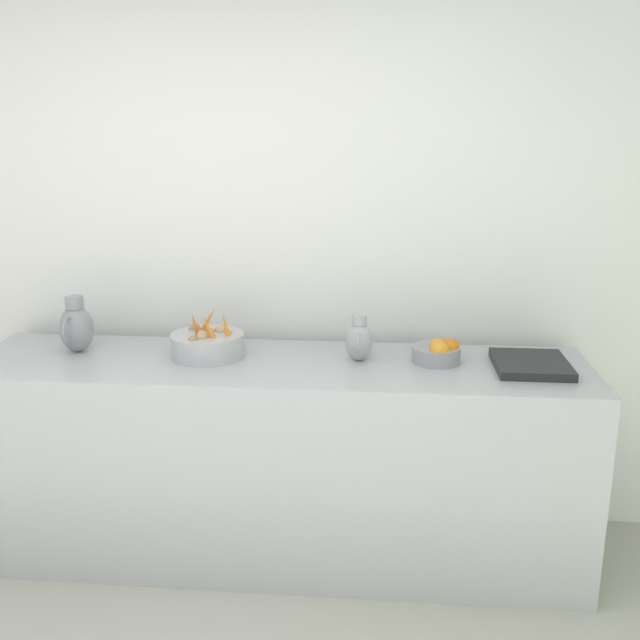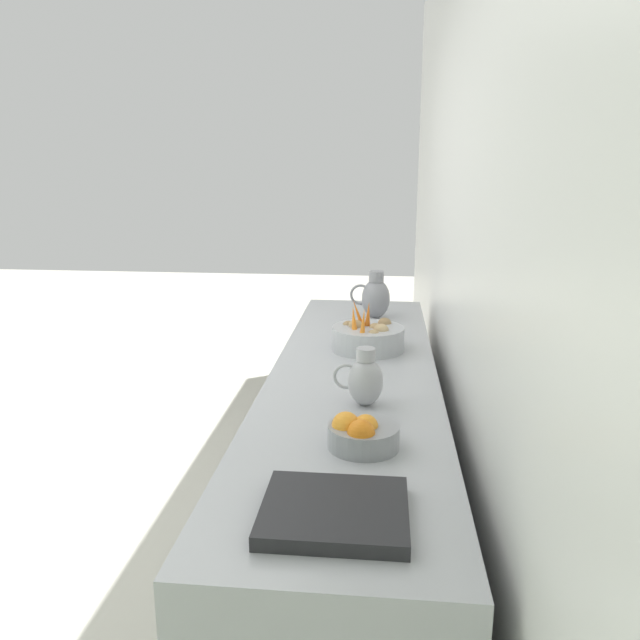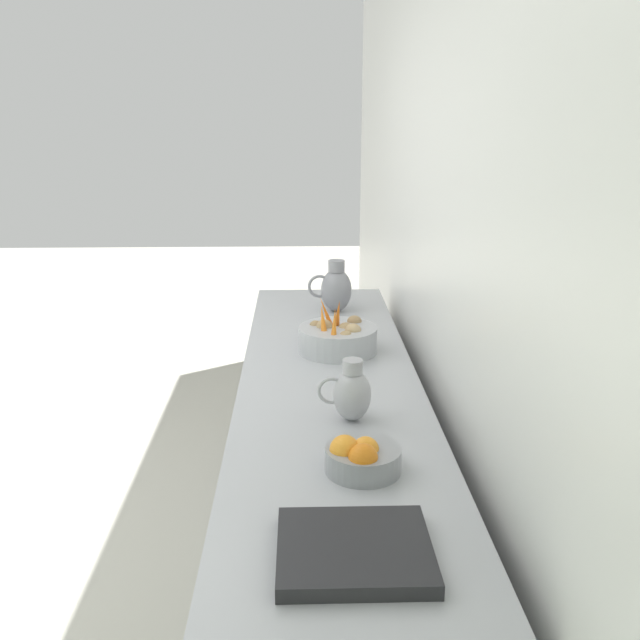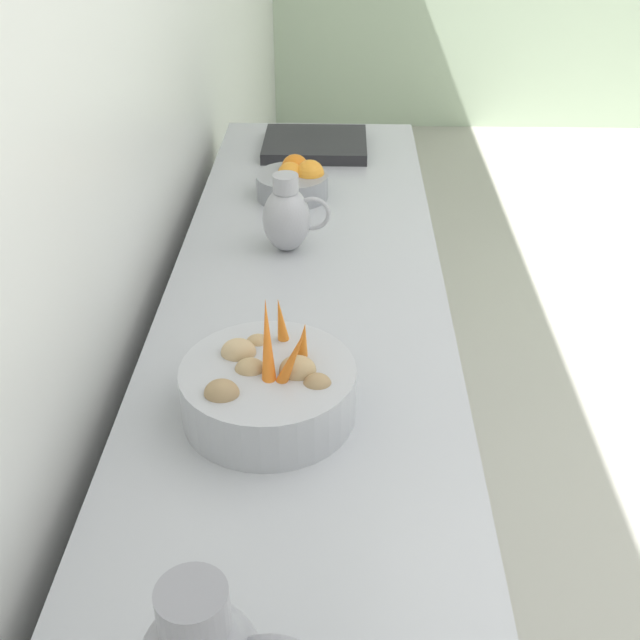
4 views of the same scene
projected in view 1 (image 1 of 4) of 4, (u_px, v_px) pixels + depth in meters
The scene contains 7 objects.
tile_wall_left at pixel (395, 214), 3.26m from camera, with size 0.10×7.62×3.00m, color white.
prep_counter at pixel (277, 459), 3.15m from camera, with size 0.66×2.67×0.91m, color #ADAFB5.
vegetable_colander at pixel (208, 344), 3.08m from camera, with size 0.32×0.32×0.23m.
orange_bowl at pixel (438, 352), 3.01m from camera, with size 0.21×0.21×0.11m.
metal_pitcher_tall at pixel (76, 327), 3.14m from camera, with size 0.21×0.15×0.25m.
metal_pitcher_short at pixel (359, 340), 3.03m from camera, with size 0.17×0.12×0.20m.
counter_sink_basin at pixel (531, 364), 2.94m from camera, with size 0.34×0.30×0.04m, color #232326.
Camera 1 is at (1.34, 0.67, 1.87)m, focal length 39.61 mm.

